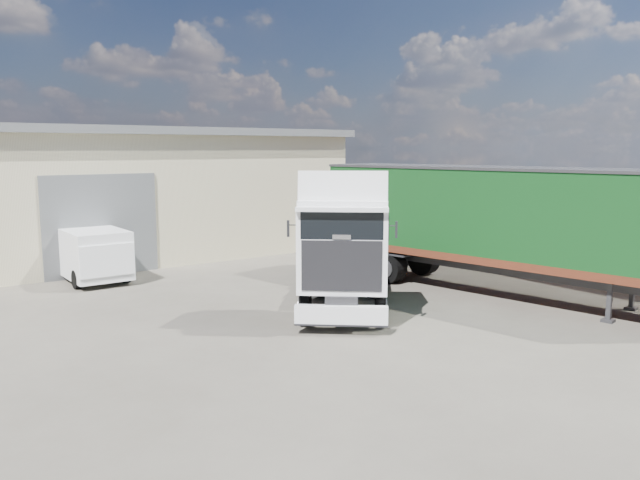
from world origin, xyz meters
TOP-DOWN VIEW (x-y plane):
  - ground at (0.00, 0.00)m, footprint 120.00×120.00m
  - brick_boundary_wall at (11.50, 6.00)m, footprint 0.35×26.00m
  - tractor_unit at (1.65, 0.75)m, footprint 5.44×5.84m
  - box_trailer at (6.95, 0.02)m, footprint 4.50×12.10m
  - panel_van at (-2.57, 9.62)m, footprint 1.83×4.38m

SIDE VIEW (x-z plane):
  - ground at x=0.00m, z-range 0.00..0.00m
  - panel_van at x=-2.57m, z-range 0.03..1.82m
  - brick_boundary_wall at x=11.50m, z-range 0.00..2.50m
  - tractor_unit at x=1.65m, z-range -0.31..3.64m
  - box_trailer at x=6.95m, z-range 0.43..4.37m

